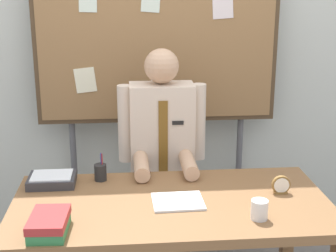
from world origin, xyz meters
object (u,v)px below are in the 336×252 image
object	(u,v)px
coffee_mug	(259,210)
paper_tray	(52,180)
desk_clock	(281,186)
book_stack	(49,224)
pen_holder	(100,172)
person	(162,169)
open_notebook	(178,202)
bulletin_board	(157,44)
desk	(171,216)

from	to	relation	value
coffee_mug	paper_tray	bearing A→B (deg)	154.09
desk_clock	book_stack	bearing A→B (deg)	-164.43
pen_holder	paper_tray	distance (m)	0.27
coffee_mug	paper_tray	size ratio (longest dim) A/B	0.37
book_stack	pen_holder	size ratio (longest dim) A/B	1.59
person	desk_clock	world-z (taller)	person
book_stack	open_notebook	distance (m)	0.67
person	book_stack	bearing A→B (deg)	-122.47
bulletin_board	person	bearing A→B (deg)	-89.96
desk_clock	pen_holder	size ratio (longest dim) A/B	0.63
coffee_mug	pen_holder	size ratio (longest dim) A/B	0.60
coffee_mug	pen_holder	bearing A→B (deg)	144.95
book_stack	paper_tray	world-z (taller)	book_stack
bulletin_board	open_notebook	size ratio (longest dim) A/B	7.76
person	desk	bearing A→B (deg)	-90.00
person	paper_tray	world-z (taller)	person
desk	book_stack	bearing A→B (deg)	-154.19
desk_clock	pen_holder	bearing A→B (deg)	164.57
bulletin_board	book_stack	bearing A→B (deg)	-114.02
desk	coffee_mug	size ratio (longest dim) A/B	17.22
desk	bulletin_board	distance (m)	1.28
person	desk_clock	distance (m)	0.84
bulletin_board	book_stack	xyz separation A→B (m)	(-0.58, -1.31, -0.64)
desk	pen_holder	distance (m)	0.51
desk_clock	coffee_mug	bearing A→B (deg)	-124.79
person	open_notebook	world-z (taller)	person
desk	open_notebook	size ratio (longest dim) A/B	6.34
bulletin_board	pen_holder	size ratio (longest dim) A/B	12.63
book_stack	coffee_mug	size ratio (longest dim) A/B	2.66
desk_clock	desk	bearing A→B (deg)	-175.56
pen_holder	person	bearing A→B (deg)	40.32
desk	book_stack	world-z (taller)	book_stack
bulletin_board	coffee_mug	bearing A→B (deg)	-72.26
book_stack	paper_tray	size ratio (longest dim) A/B	0.98
person	pen_holder	xyz separation A→B (m)	(-0.38, -0.32, 0.12)
paper_tray	person	bearing A→B (deg)	28.94
bulletin_board	desk_clock	size ratio (longest dim) A/B	20.19
book_stack	coffee_mug	world-z (taller)	coffee_mug
bulletin_board	paper_tray	bearing A→B (deg)	-130.77
bulletin_board	book_stack	distance (m)	1.57
book_stack	pen_holder	world-z (taller)	pen_holder
coffee_mug	desk	bearing A→B (deg)	150.03
coffee_mug	pen_holder	xyz separation A→B (m)	(-0.78, 0.55, 0.00)
paper_tray	desk_clock	bearing A→B (deg)	-10.55
desk	bulletin_board	size ratio (longest dim) A/B	0.82
open_notebook	coffee_mug	distance (m)	0.43
desk	person	bearing A→B (deg)	90.00
desk_clock	coffee_mug	world-z (taller)	desk_clock
desk	bulletin_board	world-z (taller)	bulletin_board
person	bulletin_board	size ratio (longest dim) A/B	0.72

